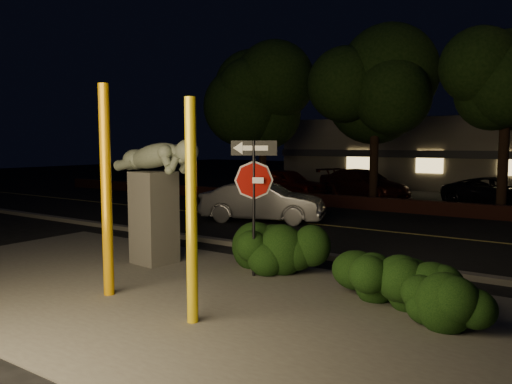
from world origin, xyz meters
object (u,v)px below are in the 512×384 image
parked_car_dark (501,193)px  yellow_pole_right (192,212)px  parked_car_red (286,183)px  signpost (254,181)px  sculpture (155,188)px  parked_car_darkred (363,184)px  yellow_pole_left (106,192)px  silver_sedan (263,202)px

parked_car_dark → yellow_pole_right: bearing=-165.0°
yellow_pole_right → parked_car_red: 16.88m
parked_car_red → parked_car_dark: bearing=-72.4°
signpost → parked_car_dark: bearing=58.4°
sculpture → parked_car_darkred: (-1.06, 14.18, -0.95)m
parked_car_dark → yellow_pole_left: bearing=-172.1°
parked_car_darkred → silver_sedan: bearing=-159.8°
sculpture → yellow_pole_left: bearing=-58.4°
yellow_pole_left → parked_car_red: (-5.38, 14.94, -1.09)m
sculpture → parked_car_red: 13.65m
silver_sedan → parked_car_darkred: (0.21, 8.09, 0.03)m
sculpture → silver_sedan: sculpture is taller
yellow_pole_left → silver_sedan: yellow_pole_left is taller
yellow_pole_left → sculpture: 2.28m
sculpture → silver_sedan: size_ratio=0.66×
yellow_pole_right → parked_car_darkred: bearing=103.9°
yellow_pole_right → signpost: yellow_pole_right is taller
signpost → parked_car_darkred: (-3.38, 13.87, -1.18)m
yellow_pole_right → parked_car_darkred: yellow_pole_right is taller
signpost → parked_car_darkred: signpost is taller
sculpture → parked_car_dark: bearing=78.0°
silver_sedan → parked_car_darkred: size_ratio=0.85×
signpost → parked_car_darkred: bearing=81.9°
yellow_pole_right → silver_sedan: (-4.29, 8.34, -0.95)m
sculpture → parked_car_darkred: 14.25m
parked_car_dark → signpost: bearing=-168.9°
silver_sedan → parked_car_dark: silver_sedan is taller
yellow_pole_right → signpost: (-0.69, 2.57, 0.26)m
yellow_pole_left → parked_car_dark: size_ratio=0.80×
parked_car_red → parked_car_dark: (9.13, 1.22, -0.08)m
silver_sedan → parked_car_red: parked_car_red is taller
parked_car_red → parked_car_darkred: size_ratio=0.85×
yellow_pole_left → yellow_pole_right: size_ratio=1.10×
yellow_pole_left → parked_car_dark: yellow_pole_left is taller
sculpture → parked_car_red: (-4.41, 12.88, -0.95)m
signpost → silver_sedan: bearing=100.1°
parked_car_darkred → parked_car_dark: size_ratio=1.07×
parked_car_darkred → parked_car_dark: 5.77m
signpost → silver_sedan: 6.91m
parked_car_darkred → yellow_pole_right: bearing=-144.4°
sculpture → parked_car_dark: 14.90m
yellow_pole_left → yellow_pole_right: (2.05, -0.19, -0.17)m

